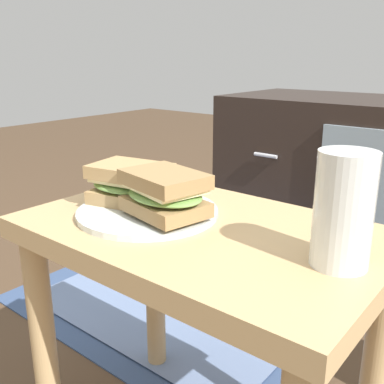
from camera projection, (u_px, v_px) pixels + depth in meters
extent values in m
cube|color=tan|center=(201.00, 235.00, 0.70)|extent=(0.56, 0.36, 0.04)
cylinder|color=tan|center=(44.00, 345.00, 0.81)|extent=(0.04, 0.04, 0.43)
cylinder|color=tan|center=(155.00, 284.00, 1.02)|extent=(0.04, 0.04, 0.43)
cylinder|color=tan|center=(374.00, 377.00, 0.73)|extent=(0.04, 0.04, 0.43)
cube|color=black|center=(370.00, 189.00, 1.47)|extent=(0.96, 0.44, 0.58)
cylinder|color=silver|center=(266.00, 155.00, 1.43)|extent=(0.08, 0.01, 0.01)
cylinder|color=silver|center=(262.00, 220.00, 1.49)|extent=(0.08, 0.01, 0.01)
cube|color=#384C72|center=(179.00, 302.00, 1.34)|extent=(0.91, 0.67, 0.01)
cube|color=slate|center=(179.00, 301.00, 1.34)|extent=(0.75, 0.55, 0.00)
cylinder|color=silver|center=(148.00, 212.00, 0.74)|extent=(0.23, 0.23, 0.01)
cube|color=tan|center=(131.00, 196.00, 0.77)|extent=(0.15, 0.12, 0.02)
ellipsoid|color=#729E4C|center=(131.00, 185.00, 0.76)|extent=(0.16, 0.13, 0.02)
cube|color=beige|center=(131.00, 179.00, 0.76)|extent=(0.13, 0.10, 0.01)
cube|color=tan|center=(130.00, 171.00, 0.76)|extent=(0.14, 0.11, 0.02)
cube|color=#9E7A4C|center=(165.00, 206.00, 0.70)|extent=(0.14, 0.11, 0.02)
ellipsoid|color=#729E4C|center=(165.00, 195.00, 0.69)|extent=(0.15, 0.12, 0.02)
cube|color=beige|center=(165.00, 188.00, 0.69)|extent=(0.13, 0.11, 0.01)
cube|color=#9E7A4C|center=(165.00, 179.00, 0.68)|extent=(0.14, 0.12, 0.02)
cylinder|color=silver|center=(345.00, 209.00, 0.55)|extent=(0.07, 0.07, 0.15)
cylinder|color=#B26014|center=(344.00, 216.00, 0.55)|extent=(0.06, 0.06, 0.12)
cylinder|color=white|center=(350.00, 164.00, 0.53)|extent=(0.06, 0.06, 0.01)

